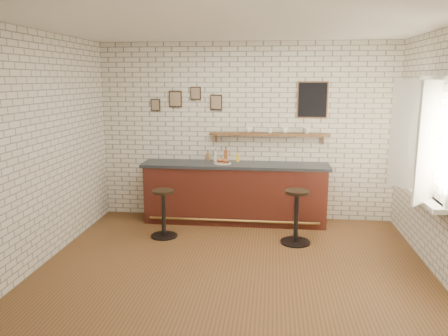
{
  "coord_description": "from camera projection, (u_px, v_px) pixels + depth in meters",
  "views": [
    {
      "loc": [
        0.46,
        -5.39,
        2.4
      ],
      "look_at": [
        -0.25,
        0.9,
        1.09
      ],
      "focal_mm": 35.0,
      "sensor_mm": 36.0,
      "label": 1
    }
  ],
  "objects": [
    {
      "name": "bitters_bottle_white",
      "position": [
        215.0,
        156.0,
        7.44
      ],
      "size": [
        0.05,
        0.05,
        0.2
      ],
      "color": "silver",
      "rests_on": "bar_counter"
    },
    {
      "name": "potato_chips",
      "position": [
        221.0,
        163.0,
        7.23
      ],
      "size": [
        0.27,
        0.19,
        0.0
      ],
      "color": "gold",
      "rests_on": "sandwich_plate"
    },
    {
      "name": "shelf_cup_d",
      "position": [
        307.0,
        131.0,
        7.21
      ],
      "size": [
        0.11,
        0.11,
        0.1
      ],
      "primitive_type": "imported",
      "rotation": [
        0.0,
        0.0,
        -0.0
      ],
      "color": "white",
      "rests_on": "wall_shelf"
    },
    {
      "name": "shelf_cup_a",
      "position": [
        249.0,
        130.0,
        7.31
      ],
      "size": [
        0.13,
        0.13,
        0.1
      ],
      "primitive_type": "imported",
      "rotation": [
        0.0,
        0.0,
        0.06
      ],
      "color": "white",
      "rests_on": "wall_shelf"
    },
    {
      "name": "ground",
      "position": [
        235.0,
        263.0,
        5.78
      ],
      "size": [
        5.0,
        5.0,
        0.0
      ],
      "primitive_type": "plane",
      "color": "brown",
      "rests_on": "ground"
    },
    {
      "name": "book_lower",
      "position": [
        421.0,
        193.0,
        5.62
      ],
      "size": [
        0.2,
        0.26,
        0.02
      ],
      "primitive_type": "imported",
      "rotation": [
        0.0,
        0.0,
        0.07
      ],
      "color": "tan",
      "rests_on": "window_sill"
    },
    {
      "name": "sandwich_plate",
      "position": [
        223.0,
        163.0,
        7.23
      ],
      "size": [
        0.28,
        0.28,
        0.01
      ],
      "primitive_type": "cylinder",
      "color": "white",
      "rests_on": "bar_counter"
    },
    {
      "name": "shelf_cup_b",
      "position": [
        270.0,
        131.0,
        7.27
      ],
      "size": [
        0.12,
        0.12,
        0.09
      ],
      "primitive_type": "imported",
      "rotation": [
        0.0,
        0.0,
        1.23
      ],
      "color": "white",
      "rests_on": "wall_shelf"
    },
    {
      "name": "shelf_cup_c",
      "position": [
        285.0,
        130.0,
        7.25
      ],
      "size": [
        0.14,
        0.14,
        0.1
      ],
      "primitive_type": "imported",
      "rotation": [
        0.0,
        0.0,
        1.37
      ],
      "color": "white",
      "rests_on": "wall_shelf"
    },
    {
      "name": "condiment_bottle_yellow",
      "position": [
        238.0,
        157.0,
        7.4
      ],
      "size": [
        0.05,
        0.05,
        0.17
      ],
      "color": "yellow",
      "rests_on": "bar_counter"
    },
    {
      "name": "bitters_bottle_amber",
      "position": [
        226.0,
        155.0,
        7.42
      ],
      "size": [
        0.06,
        0.06,
        0.25
      ],
      "color": "#9C4619",
      "rests_on": "bar_counter"
    },
    {
      "name": "window_sill",
      "position": [
        422.0,
        197.0,
        5.63
      ],
      "size": [
        0.2,
        1.35,
        0.06
      ],
      "color": "white",
      "rests_on": "ground"
    },
    {
      "name": "bitters_bottle_brown",
      "position": [
        208.0,
        157.0,
        7.46
      ],
      "size": [
        0.06,
        0.06,
        0.18
      ],
      "color": "brown",
      "rests_on": "bar_counter"
    },
    {
      "name": "back_wall_decor",
      "position": [
        259.0,
        100.0,
        7.27
      ],
      "size": [
        2.96,
        0.02,
        0.56
      ],
      "color": "black",
      "rests_on": "ground"
    },
    {
      "name": "bar_stool_left",
      "position": [
        164.0,
        212.0,
        6.67
      ],
      "size": [
        0.41,
        0.41,
        0.74
      ],
      "color": "black",
      "rests_on": "ground"
    },
    {
      "name": "book_upper",
      "position": [
        421.0,
        192.0,
        5.62
      ],
      "size": [
        0.16,
        0.21,
        0.02
      ],
      "primitive_type": "imported",
      "rotation": [
        0.0,
        0.0,
        -0.02
      ],
      "color": "tan",
      "rests_on": "book_lower"
    },
    {
      "name": "bar_counter",
      "position": [
        235.0,
        193.0,
        7.35
      ],
      "size": [
        3.1,
        0.65,
        1.01
      ],
      "color": "#4F1D15",
      "rests_on": "ground"
    },
    {
      "name": "wall_shelf",
      "position": [
        269.0,
        134.0,
        7.29
      ],
      "size": [
        2.0,
        0.18,
        0.18
      ],
      "color": "brown",
      "rests_on": "ground"
    },
    {
      "name": "ciabatta_sandwich",
      "position": [
        223.0,
        161.0,
        7.22
      ],
      "size": [
        0.22,
        0.15,
        0.07
      ],
      "color": "tan",
      "rests_on": "sandwich_plate"
    },
    {
      "name": "bar_stool_right",
      "position": [
        296.0,
        215.0,
        6.4
      ],
      "size": [
        0.47,
        0.47,
        0.8
      ],
      "color": "black",
      "rests_on": "ground"
    },
    {
      "name": "casement_window",
      "position": [
        424.0,
        139.0,
        5.48
      ],
      "size": [
        0.4,
        1.3,
        1.56
      ],
      "color": "white",
      "rests_on": "ground"
    }
  ]
}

